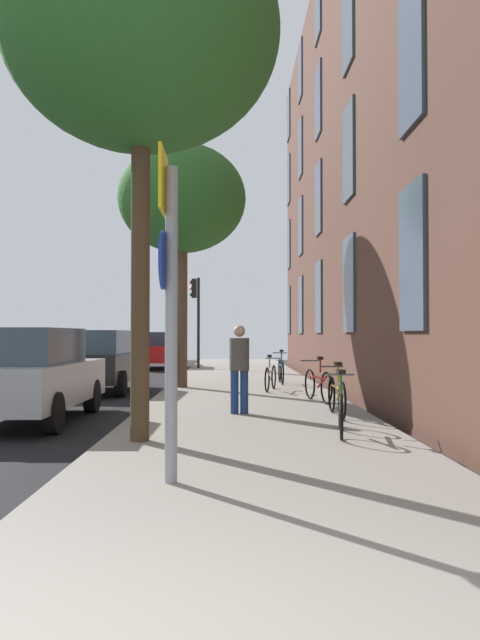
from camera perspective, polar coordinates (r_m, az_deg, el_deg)
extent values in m
plane|color=#332D28|center=(17.65, -11.10, -6.24)|extent=(41.80, 41.80, 0.00)
cube|color=black|center=(18.14, -17.68, -6.05)|extent=(7.00, 38.00, 0.01)
cube|color=gray|center=(17.37, 0.40, -6.15)|extent=(4.20, 38.00, 0.12)
cube|color=#513328|center=(17.79, 9.14, 15.15)|extent=(0.50, 27.00, 13.12)
cube|color=#384756|center=(9.75, 15.25, 5.48)|extent=(0.06, 1.24, 2.19)
cube|color=#384756|center=(14.60, 9.81, 3.20)|extent=(0.06, 1.24, 2.19)
cube|color=#384756|center=(19.52, 7.11, 2.05)|extent=(0.06, 1.24, 2.19)
cube|color=#384756|center=(24.48, 5.50, 1.36)|extent=(0.06, 1.24, 2.19)
cube|color=#384756|center=(29.45, 4.43, 0.91)|extent=(0.06, 1.24, 2.19)
cube|color=#384756|center=(10.55, 15.14, 22.06)|extent=(0.06, 1.24, 2.19)
cube|color=#384756|center=(15.14, 9.76, 14.71)|extent=(0.06, 1.24, 2.19)
cube|color=#384756|center=(19.93, 7.08, 10.78)|extent=(0.06, 1.24, 2.19)
cube|color=#384756|center=(24.81, 5.48, 8.37)|extent=(0.06, 1.24, 2.19)
cube|color=#384756|center=(29.72, 4.42, 6.75)|extent=(0.06, 1.24, 2.19)
cube|color=#384756|center=(16.24, 9.72, 25.04)|extent=(0.06, 1.24, 2.19)
cube|color=#384756|center=(20.78, 7.05, 18.98)|extent=(0.06, 1.24, 2.19)
cube|color=#384756|center=(25.49, 5.46, 15.10)|extent=(0.06, 1.24, 2.19)
cube|color=#384756|center=(30.30, 4.41, 12.44)|extent=(0.06, 1.24, 2.19)
cube|color=#384756|center=(22.02, 7.03, 26.40)|extent=(0.06, 1.24, 2.19)
cube|color=#384756|center=(26.51, 5.45, 21.40)|extent=(0.06, 1.24, 2.19)
cube|color=#384756|center=(31.16, 4.40, 17.86)|extent=(0.06, 1.24, 2.19)
cylinder|color=gray|center=(6.04, -6.21, -0.34)|extent=(0.12, 0.12, 3.00)
cube|color=yellow|center=(6.22, -6.93, 12.24)|extent=(0.03, 0.60, 0.60)
cylinder|color=#14339E|center=(6.09, -6.95, 5.36)|extent=(0.03, 0.56, 0.56)
cylinder|color=black|center=(26.63, -3.76, -0.25)|extent=(0.12, 0.12, 3.80)
cube|color=black|center=(26.71, -4.15, 2.86)|extent=(0.20, 0.24, 0.80)
sphere|color=#4B0707|center=(26.73, -4.38, 3.42)|extent=(0.16, 0.16, 0.16)
sphere|color=orange|center=(26.71, -4.38, 2.86)|extent=(0.16, 0.16, 0.16)
sphere|color=#083E11|center=(26.69, -4.38, 2.30)|extent=(0.16, 0.16, 0.16)
cylinder|color=#4C3823|center=(8.50, -8.97, 3.88)|extent=(0.25, 0.25, 4.34)
ellipsoid|color=#2D6628|center=(9.39, -8.89, 24.29)|extent=(3.73, 3.73, 3.17)
cylinder|color=brown|center=(16.97, -5.26, 0.75)|extent=(0.30, 0.30, 4.03)
ellipsoid|color=#2D6628|center=(17.35, -5.24, 10.84)|extent=(3.42, 3.42, 2.91)
torus|color=black|center=(9.57, 9.00, -7.82)|extent=(0.14, 0.63, 0.63)
torus|color=black|center=(8.57, 9.12, -8.58)|extent=(0.14, 0.63, 0.63)
cylinder|color=#267233|center=(9.05, 9.05, -7.10)|extent=(0.17, 0.85, 0.04)
cylinder|color=#267233|center=(8.81, 9.08, -7.77)|extent=(0.12, 0.52, 0.28)
cylinder|color=#267233|center=(8.88, 9.06, -5.65)|extent=(0.04, 0.04, 0.28)
cube|color=black|center=(8.87, 9.06, -4.62)|extent=(0.10, 0.24, 0.06)
cylinder|color=#4C4C4C|center=(9.52, 8.99, -4.87)|extent=(0.42, 0.09, 0.03)
torus|color=black|center=(11.57, 8.25, -6.65)|extent=(0.04, 0.64, 0.64)
torus|color=black|center=(10.50, 9.19, -7.19)|extent=(0.04, 0.64, 0.64)
cylinder|color=#C68C19|center=(11.02, 8.69, -5.99)|extent=(0.05, 0.93, 0.04)
cylinder|color=#C68C19|center=(10.76, 8.93, -6.54)|extent=(0.04, 0.56, 0.30)
cylinder|color=#C68C19|center=(10.84, 8.83, -4.77)|extent=(0.04, 0.04, 0.28)
cube|color=black|center=(10.83, 8.83, -3.93)|extent=(0.10, 0.24, 0.06)
cylinder|color=#4C4C4C|center=(11.53, 8.24, -4.17)|extent=(0.42, 0.03, 0.03)
torus|color=black|center=(13.87, 6.31, -5.75)|extent=(0.17, 0.65, 0.65)
torus|color=black|center=(12.88, 7.79, -6.09)|extent=(0.17, 0.65, 0.65)
cylinder|color=#B21E1E|center=(13.36, 7.02, -5.14)|extent=(0.22, 0.89, 0.04)
cylinder|color=#B21E1E|center=(13.12, 7.40, -5.57)|extent=(0.15, 0.54, 0.29)
cylinder|color=#B21E1E|center=(13.20, 7.24, -4.12)|extent=(0.04, 0.04, 0.28)
cube|color=black|center=(13.19, 7.24, -3.42)|extent=(0.10, 0.24, 0.06)
cylinder|color=#4C4C4C|center=(13.84, 6.31, -3.66)|extent=(0.42, 0.11, 0.03)
torus|color=black|center=(16.46, 3.05, -5.14)|extent=(0.17, 0.60, 0.61)
torus|color=black|center=(15.44, 2.46, -5.39)|extent=(0.17, 0.60, 0.61)
cylinder|color=#99999E|center=(15.94, 2.77, -4.66)|extent=(0.24, 0.87, 0.04)
cylinder|color=#99999E|center=(15.69, 2.62, -4.99)|extent=(0.16, 0.53, 0.29)
cylinder|color=#99999E|center=(15.77, 2.68, -3.84)|extent=(0.04, 0.04, 0.28)
cube|color=black|center=(15.77, 2.68, -3.26)|extent=(0.10, 0.24, 0.06)
cylinder|color=#4C4C4C|center=(16.43, 3.05, -3.46)|extent=(0.42, 0.12, 0.03)
torus|color=black|center=(18.67, 3.59, -4.57)|extent=(0.04, 0.68, 0.68)
torus|color=black|center=(17.65, 3.85, -4.76)|extent=(0.04, 0.68, 0.68)
cylinder|color=#194C99|center=(18.15, 3.71, -4.07)|extent=(0.04, 0.87, 0.04)
cylinder|color=#194C99|center=(17.90, 3.78, -4.38)|extent=(0.04, 0.53, 0.28)
cylinder|color=#194C99|center=(17.99, 3.75, -3.29)|extent=(0.04, 0.04, 0.28)
cube|color=black|center=(17.98, 3.75, -2.78)|extent=(0.10, 0.24, 0.06)
cylinder|color=#4C4C4C|center=(18.65, 3.59, -2.97)|extent=(0.42, 0.03, 0.03)
cylinder|color=navy|center=(11.26, -0.50, -6.51)|extent=(0.14, 0.14, 0.76)
cylinder|color=navy|center=(11.26, 0.38, -6.51)|extent=(0.14, 0.14, 0.76)
cylinder|color=#4C4742|center=(11.22, -0.06, -3.10)|extent=(0.40, 0.40, 0.57)
sphere|color=tan|center=(11.21, -0.06, -1.00)|extent=(0.21, 0.21, 0.21)
cube|color=#B7B7BC|center=(11.55, -18.40, -5.42)|extent=(1.76, 4.23, 0.70)
cube|color=#384756|center=(11.32, -18.70, -2.21)|extent=(1.47, 2.37, 0.60)
cylinder|color=black|center=(13.10, -19.89, -6.45)|extent=(0.22, 0.64, 0.64)
cylinder|color=black|center=(12.68, -13.18, -6.67)|extent=(0.22, 0.64, 0.64)
cylinder|color=black|center=(10.08, -16.50, -8.04)|extent=(0.22, 0.64, 0.64)
cube|color=black|center=(17.00, -12.56, -4.13)|extent=(1.89, 4.04, 0.70)
cube|color=#384756|center=(16.79, -12.69, -1.94)|extent=(1.54, 2.28, 0.60)
cylinder|color=black|center=(18.43, -14.16, -4.99)|extent=(0.22, 0.64, 0.64)
cylinder|color=black|center=(18.13, -9.30, -5.07)|extent=(0.22, 0.64, 0.64)
cylinder|color=black|center=(15.97, -16.28, -5.54)|extent=(0.22, 0.64, 0.64)
cylinder|color=black|center=(15.63, -10.69, -5.67)|extent=(0.22, 0.64, 0.64)
cube|color=red|center=(28.55, -7.10, -3.00)|extent=(2.02, 4.43, 0.70)
cube|color=#2D3847|center=(28.32, -7.15, -1.70)|extent=(1.65, 2.50, 0.60)
cylinder|color=black|center=(30.04, -8.40, -3.59)|extent=(0.22, 0.64, 0.64)
cylinder|color=black|center=(29.87, -5.21, -3.61)|extent=(0.22, 0.64, 0.64)
cylinder|color=black|center=(27.29, -9.18, -3.81)|extent=(0.22, 0.64, 0.64)
cylinder|color=black|center=(27.09, -5.67, -3.84)|extent=(0.22, 0.64, 0.64)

